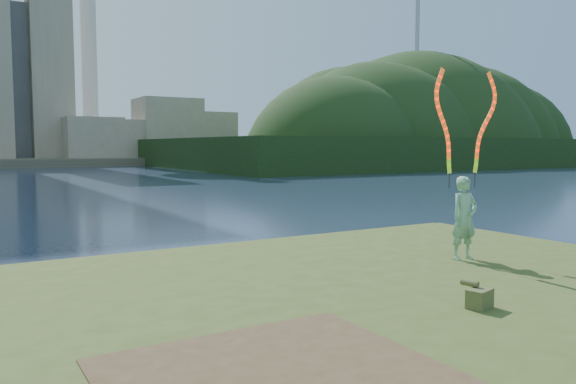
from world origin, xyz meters
TOP-DOWN VIEW (x-y plane):
  - ground at (0.00, 0.00)m, footprint 320.00×320.00m
  - grassy_knoll at (0.00, -2.30)m, footprint 20.00×18.00m
  - dirt_patch at (-2.20, -3.20)m, footprint 3.20×3.00m
  - wooded_hill at (59.57, 59.96)m, footprint 78.00×50.00m
  - woman_with_ribbons at (3.78, -0.09)m, footprint 2.05×0.45m
  - canvas_bag at (1.35, -2.55)m, footprint 0.42×0.48m

SIDE VIEW (x-z plane):
  - ground at x=0.00m, z-range 0.00..0.00m
  - wooded_hill at x=59.57m, z-range -31.34..31.66m
  - grassy_knoll at x=0.00m, z-range -0.06..0.74m
  - dirt_patch at x=-2.20m, z-range 0.80..0.82m
  - canvas_bag at x=1.35m, z-range 0.77..1.12m
  - woman_with_ribbons at x=3.78m, z-range 0.20..4.22m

